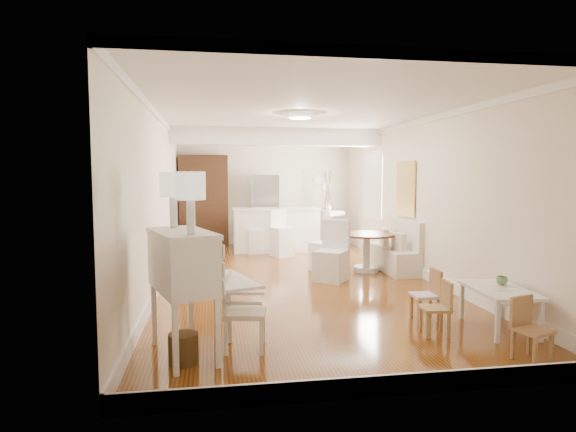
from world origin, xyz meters
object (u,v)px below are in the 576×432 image
object	(u,v)px
slip_chair_near	(331,251)
kids_table	(499,309)
kids_chair_c	(533,329)
pantry_cabinet	(204,201)
dining_table	(366,252)
bar_stool_left	(253,234)
secretary_bureau	(183,294)
fridge	(279,210)
gustavian_armchair	(245,311)
wicker_basket	(183,348)
sideboard	(328,228)
slip_chair_far	(327,243)
kids_chair_a	(435,308)
bar_stool_right	(282,233)
kids_chair_b	(425,295)
breakfast_counter	(276,230)

from	to	relation	value
slip_chair_near	kids_table	bearing A→B (deg)	-29.00
kids_chair_c	pantry_cabinet	xyz separation A→B (m)	(-3.26, 8.17, 0.84)
dining_table	pantry_cabinet	world-z (taller)	pantry_cabinet
bar_stool_left	slip_chair_near	bearing A→B (deg)	-91.48
secretary_bureau	fridge	xyz separation A→B (m)	(2.00, 7.47, 0.27)
fridge	gustavian_armchair	bearing A→B (deg)	-100.60
wicker_basket	bar_stool_left	size ratio (longest dim) A/B	0.32
sideboard	wicker_basket	bearing A→B (deg)	-130.36
slip_chair_far	pantry_cabinet	distance (m)	4.24
wicker_basket	bar_stool_left	distance (m)	6.50
fridge	kids_chair_a	bearing A→B (deg)	-83.92
wicker_basket	bar_stool_right	distance (m)	6.19
dining_table	slip_chair_near	xyz separation A→B (m)	(-0.86, -0.68, 0.16)
dining_table	bar_stool_left	world-z (taller)	bar_stool_left
kids_chair_c	sideboard	xyz separation A→B (m)	(-0.15, 7.74, 0.14)
kids_chair_b	slip_chair_far	distance (m)	3.33
dining_table	slip_chair_near	size ratio (longest dim) A/B	1.01
kids_chair_c	slip_chair_far	distance (m)	4.79
bar_stool_left	kids_table	bearing A→B (deg)	-88.90
kids_chair_a	bar_stool_left	world-z (taller)	bar_stool_left
kids_table	bar_stool_right	world-z (taller)	bar_stool_right
secretary_bureau	bar_stool_left	xyz separation A→B (m)	(1.23, 6.18, -0.19)
gustavian_armchair	bar_stool_right	xyz separation A→B (m)	(1.21, 5.61, 0.11)
kids_table	dining_table	xyz separation A→B (m)	(-0.45, 3.53, 0.11)
breakfast_counter	bar_stool_right	xyz separation A→B (m)	(0.03, -0.72, -0.00)
kids_chair_a	slip_chair_near	size ratio (longest dim) A/B	0.61
kids_table	kids_chair_c	bearing A→B (deg)	-104.40
kids_chair_b	kids_table	bearing A→B (deg)	57.01
sideboard	bar_stool_right	bearing A→B (deg)	-151.81
wicker_basket	bar_stool_right	bearing A→B (deg)	72.82
kids_table	slip_chair_far	size ratio (longest dim) A/B	0.93
bar_stool_right	fridge	xyz separation A→B (m)	(0.17, 1.77, 0.39)
slip_chair_near	slip_chair_far	world-z (taller)	slip_chair_far
wicker_basket	gustavian_armchair	bearing A→B (deg)	25.29
slip_chair_near	sideboard	world-z (taller)	slip_chair_near
kids_table	breakfast_counter	world-z (taller)	breakfast_counter
secretary_bureau	kids_chair_b	size ratio (longest dim) A/B	1.94
gustavian_armchair	sideboard	size ratio (longest dim) A/B	0.84
fridge	pantry_cabinet	bearing A→B (deg)	179.10
dining_table	slip_chair_far	size ratio (longest dim) A/B	1.00
bar_stool_left	dining_table	bearing A→B (deg)	-71.85
kids_chair_b	dining_table	xyz separation A→B (m)	(0.25, 3.06, 0.03)
gustavian_armchair	fridge	distance (m)	7.52
breakfast_counter	bar_stool_left	bearing A→B (deg)	-157.27
slip_chair_near	breakfast_counter	size ratio (longest dim) A/B	0.51
secretary_bureau	pantry_cabinet	bearing A→B (deg)	70.67
secretary_bureau	wicker_basket	xyz separation A→B (m)	(0.00, -0.19, -0.49)
secretary_bureau	sideboard	bearing A→B (deg)	47.04
gustavian_armchair	slip_chair_far	world-z (taller)	slip_chair_far
sideboard	pantry_cabinet	bearing A→B (deg)	155.58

